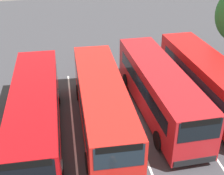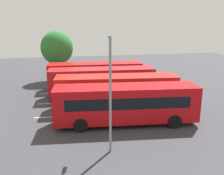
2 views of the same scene
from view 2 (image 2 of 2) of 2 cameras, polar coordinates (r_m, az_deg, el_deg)
The scene contains 11 objects.
ground_plane at distance 25.25m, azimuth -0.77°, elevation -3.33°, with size 69.75×69.75×0.00m, color #38383D.
bus_far_left at distance 19.43m, azimuth 3.37°, elevation -3.64°, with size 11.38×3.62×3.12m.
bus_center_left at distance 22.97m, azimuth 1.14°, elevation -0.66°, with size 11.40×3.73×3.12m.
bus_center_right at distance 26.56m, azimuth -2.31°, elevation 1.49°, with size 11.33×3.20×3.12m.
bus_far_right at distance 30.02m, azimuth -3.85°, elevation 3.05°, with size 11.31×3.10×3.12m.
pedestrian at distance 24.71m, azimuth 16.68°, elevation -2.07°, with size 0.45×0.45×1.63m.
street_lamp at distance 14.75m, azimuth -0.41°, elevation 0.08°, with size 0.59×2.35×7.16m.
depot_tree at distance 34.43m, azimuth -12.61°, elevation 8.93°, with size 4.29×3.86×6.78m.
lane_stripe_outer_left at distance 21.82m, azimuth 1.12°, elevation -6.33°, with size 14.30×0.12×0.01m, color silver.
lane_stripe_inner_left at distance 25.25m, azimuth -0.77°, elevation -3.32°, with size 14.30×0.12×0.01m, color silver.
lane_stripe_inner_right at distance 28.75m, azimuth -2.19°, elevation -1.03°, with size 14.30×0.12×0.01m, color silver.
Camera 2 is at (-4.56, -23.53, 7.94)m, focal length 39.55 mm.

